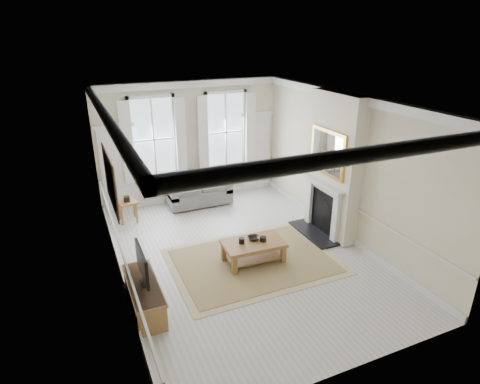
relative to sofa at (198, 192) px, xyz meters
name	(u,v)px	position (x,y,z in m)	size (l,w,h in m)	color
floor	(242,255)	(-0.01, -3.11, -0.35)	(7.20, 7.20, 0.00)	#B7B5AD
ceiling	(242,101)	(-0.01, -3.11, 3.05)	(7.20, 7.20, 0.00)	white
back_wall	(191,142)	(-0.01, 0.49, 1.35)	(5.20, 5.20, 0.00)	beige
left_wall	(112,204)	(-2.61, -3.11, 1.35)	(7.20, 7.20, 0.00)	beige
right_wall	(345,168)	(2.59, -3.11, 1.35)	(7.20, 7.20, 0.00)	beige
window_left	(154,139)	(-1.06, 0.44, 1.55)	(1.26, 0.20, 2.20)	#B2BCC6
window_right	(226,132)	(1.04, 0.44, 1.55)	(1.26, 0.20, 2.20)	#B2BCC6
door_left	(119,170)	(-2.06, 0.45, 0.80)	(0.90, 0.08, 2.30)	silver
door_right	(256,153)	(2.04, 0.45, 0.80)	(0.90, 0.08, 2.30)	silver
painting	(110,181)	(-2.57, -2.81, 1.70)	(0.05, 1.66, 1.06)	#B0721E
chimney_breast	(334,166)	(2.42, -2.91, 1.35)	(0.35, 1.70, 3.38)	beige
hearth	(313,233)	(1.99, -2.91, -0.33)	(0.55, 1.50, 0.05)	black
fireplace	(322,205)	(2.19, -2.91, 0.38)	(0.21, 1.45, 1.33)	silver
mirror	(327,153)	(2.20, -2.91, 1.70)	(0.06, 1.26, 1.06)	gold
sofa	(198,192)	(0.00, 0.00, 0.00)	(1.76, 0.86, 0.84)	slate
side_table	(127,205)	(-2.03, -0.34, 0.09)	(0.54, 0.54, 0.55)	brown
rug	(253,261)	(0.10, -3.46, -0.34)	(3.50, 2.60, 0.02)	olive
coffee_table	(253,245)	(0.10, -3.46, 0.05)	(1.32, 0.81, 0.48)	brown
ceramic_pot_a	(242,241)	(-0.15, -3.41, 0.19)	(0.12, 0.12, 0.12)	black
ceramic_pot_b	(263,239)	(0.30, -3.51, 0.18)	(0.14, 0.14, 0.10)	black
bowl	(254,238)	(0.15, -3.36, 0.16)	(0.26, 0.26, 0.06)	black
tv_stand	(144,296)	(-2.35, -4.09, -0.09)	(0.48, 1.49, 0.53)	brown
tv	(142,264)	(-2.32, -4.09, 0.57)	(0.08, 0.90, 0.68)	black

